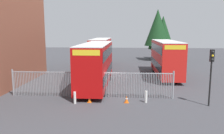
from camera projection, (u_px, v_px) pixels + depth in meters
ground_plane at (114, 78)px, 27.41m from camera, size 100.00×100.00×0.00m
palisade_fence at (91, 84)px, 19.45m from camera, size 14.00×0.14×2.35m
double_decker_bus_near_gate at (96, 63)px, 22.90m from camera, size 2.54×10.81×4.42m
double_decker_bus_behind_fence_left at (166, 57)px, 28.44m from camera, size 2.54×10.81×4.42m
double_decker_bus_behind_fence_right at (101, 51)px, 36.16m from camera, size 2.54×10.81×4.42m
bollard_near_left at (75, 98)px, 17.74m from camera, size 0.20×0.20×0.95m
bollard_center_front at (146, 97)px, 18.00m from camera, size 0.20×0.20×0.95m
traffic_cone_by_gate at (89, 99)px, 18.07m from camera, size 0.34×0.34×0.59m
traffic_cone_mid_forecourt at (127, 99)px, 17.98m from camera, size 0.34×0.34×0.59m
traffic_light_kerbside at (211, 67)px, 16.79m from camera, size 0.28×0.33×4.30m
tree_tall_back at (158, 35)px, 43.95m from camera, size 3.73×3.73×7.48m
tree_short_side at (158, 28)px, 43.13m from camera, size 4.79×4.79×9.69m
tree_mid_row at (163, 33)px, 44.94m from camera, size 4.67×4.67×8.55m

